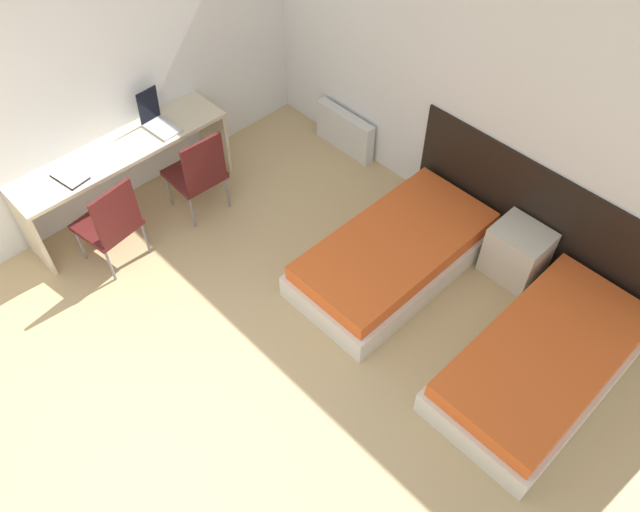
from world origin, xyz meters
TOP-DOWN VIEW (x-y plane):
  - ground_plane at (0.00, 0.00)m, footprint 20.00×20.00m
  - wall_back at (0.00, 3.84)m, footprint 5.68×0.05m
  - wall_left at (-2.36, 1.91)m, footprint 0.05×4.81m
  - headboard_panel at (1.01, 3.80)m, footprint 2.63×0.03m
  - bed_near_window at (0.23, 2.81)m, footprint 0.98×1.91m
  - bed_near_door at (1.78, 2.81)m, footprint 0.98×1.91m
  - nightstand at (1.01, 3.56)m, footprint 0.49×0.41m
  - radiator at (-1.30, 3.72)m, footprint 0.76×0.12m
  - desk at (-2.08, 1.55)m, footprint 0.52×2.08m
  - chair_near_laptop at (-1.59, 2.03)m, footprint 0.49×0.49m
  - chair_near_notebook at (-1.59, 1.08)m, footprint 0.54×0.54m
  - laptop at (-2.10, 1.99)m, footprint 0.37×0.24m
  - open_notebook at (-2.03, 1.02)m, footprint 0.34×0.24m

SIDE VIEW (x-z plane):
  - ground_plane at x=0.00m, z-range 0.00..0.00m
  - bed_near_window at x=0.23m, z-range -0.01..0.39m
  - bed_near_door at x=1.78m, z-range -0.01..0.39m
  - radiator at x=-1.30m, z-range 0.00..0.46m
  - nightstand at x=1.01m, z-range 0.00..0.52m
  - chair_near_laptop at x=-1.59m, z-range 0.03..0.97m
  - chair_near_notebook at x=-1.59m, z-range 0.03..0.97m
  - headboard_panel at x=1.01m, z-range 0.00..1.04m
  - desk at x=-2.08m, z-range 0.22..0.98m
  - open_notebook at x=-2.03m, z-range 0.77..0.78m
  - laptop at x=-2.10m, z-range 0.66..1.02m
  - wall_back at x=0.00m, z-range 0.00..2.70m
  - wall_left at x=-2.36m, z-range 0.00..2.70m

